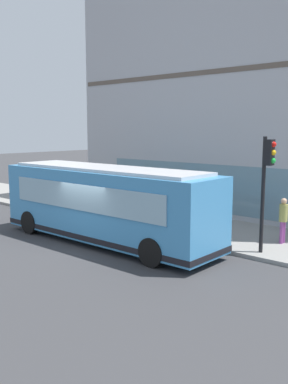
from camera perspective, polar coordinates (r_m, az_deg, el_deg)
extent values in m
plane|color=#38383A|center=(17.01, -6.72, -7.23)|extent=(120.00, 120.00, 0.00)
cube|color=gray|center=(20.56, 3.87, -4.24)|extent=(4.87, 40.00, 0.15)
cube|color=#A8A8AD|center=(26.38, 14.22, 12.67)|extent=(9.93, 17.83, 13.30)
cube|color=brown|center=(22.33, 8.30, 15.38)|extent=(0.36, 17.47, 0.24)
cube|color=slate|center=(22.27, 7.85, 0.66)|extent=(0.12, 12.48, 2.40)
cube|color=#3F8CC6|center=(17.26, -5.10, -1.53)|extent=(2.61, 10.03, 2.70)
cube|color=silver|center=(17.08, -5.16, 3.13)|extent=(2.23, 9.02, 0.12)
cube|color=#8CB2C6|center=(21.05, -14.53, 1.26)|extent=(2.20, 0.10, 1.20)
cube|color=#8CB2C6|center=(18.09, -2.21, 0.23)|extent=(0.15, 8.20, 1.00)
cube|color=#8CB2C6|center=(16.36, -8.33, -0.72)|extent=(0.15, 8.20, 1.00)
cube|color=black|center=(17.50, -5.05, -5.31)|extent=(2.65, 10.07, 0.20)
cylinder|color=black|center=(20.87, -9.62, -2.96)|extent=(0.31, 1.00, 1.00)
cylinder|color=black|center=(19.54, -14.86, -3.90)|extent=(0.31, 1.00, 1.00)
cylinder|color=black|center=(16.18, 6.36, -6.21)|extent=(0.31, 1.00, 1.00)
cylinder|color=black|center=(14.42, 1.07, -7.99)|extent=(0.31, 1.00, 1.00)
cylinder|color=black|center=(15.79, 15.47, -0.44)|extent=(0.14, 0.14, 4.15)
cube|color=black|center=(15.56, 16.32, 5.05)|extent=(0.32, 0.24, 0.90)
sphere|color=red|center=(15.49, 16.80, 6.06)|extent=(0.20, 0.20, 0.20)
sphere|color=yellow|center=(15.50, 16.75, 5.03)|extent=(0.20, 0.20, 0.20)
sphere|color=green|center=(15.52, 16.71, 3.99)|extent=(0.20, 0.20, 0.20)
cylinder|color=gold|center=(20.94, 3.81, -3.03)|extent=(0.24, 0.24, 0.55)
sphere|color=gold|center=(20.87, 3.82, -2.07)|extent=(0.22, 0.22, 0.22)
cylinder|color=gold|center=(20.83, 4.18, -2.95)|extent=(0.10, 0.12, 0.10)
cylinder|color=gold|center=(21.06, 4.10, -2.83)|extent=(0.12, 0.10, 0.10)
cylinder|color=gold|center=(22.91, -4.77, -1.69)|extent=(0.14, 0.14, 0.83)
cylinder|color=gold|center=(22.90, -5.22, -1.70)|extent=(0.14, 0.14, 0.83)
cylinder|color=#3F8C4C|center=(22.79, -5.02, 0.15)|extent=(0.32, 0.32, 0.66)
sphere|color=beige|center=(22.73, -5.03, 1.25)|extent=(0.22, 0.22, 0.22)
cylinder|color=#3359A5|center=(24.95, -12.31, -0.99)|extent=(0.14, 0.14, 0.86)
cylinder|color=#3359A5|center=(24.91, -11.91, -0.99)|extent=(0.14, 0.14, 0.86)
cylinder|color=gold|center=(24.82, -12.17, 0.78)|extent=(0.32, 0.32, 0.68)
sphere|color=beige|center=(24.76, -12.20, 1.83)|extent=(0.23, 0.23, 0.23)
cylinder|color=silver|center=(23.96, -8.49, -1.37)|extent=(0.14, 0.14, 0.78)
cylinder|color=silver|center=(23.81, -8.29, -1.43)|extent=(0.14, 0.14, 0.78)
cylinder|color=#99994C|center=(23.78, -8.43, 0.26)|extent=(0.32, 0.32, 0.62)
sphere|color=beige|center=(23.72, -8.45, 1.26)|extent=(0.21, 0.21, 0.21)
cylinder|color=#8C3F8C|center=(17.53, 17.76, -5.16)|extent=(0.14, 0.14, 0.86)
cylinder|color=#8C3F8C|center=(17.68, 18.01, -5.05)|extent=(0.14, 0.14, 0.86)
cylinder|color=#99994C|center=(17.45, 18.00, -2.64)|extent=(0.32, 0.32, 0.68)
sphere|color=tan|center=(17.37, 18.07, -1.16)|extent=(0.23, 0.23, 0.23)
cube|color=#263F99|center=(18.60, 7.64, -4.00)|extent=(0.44, 0.40, 0.90)
cube|color=#8CB2C6|center=(18.44, 8.19, -3.54)|extent=(0.35, 0.03, 0.30)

